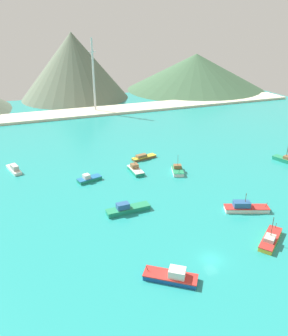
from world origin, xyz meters
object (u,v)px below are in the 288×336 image
Objects in this scene: fishing_boat_4 at (178,170)px; fishing_boat_8 at (127,209)px; fishing_boat_0 at (135,170)px; fishing_boat_5 at (285,159)px; radio_tower at (93,76)px; fishing_boat_9 at (270,239)px; fishing_boat_10 at (14,169)px; fishing_boat_2 at (245,207)px; fishing_boat_3 at (172,276)px; fishing_boat_1 at (89,179)px; fishing_boat_6 at (143,157)px.

fishing_boat_4 is 27.97m from fishing_boat_8.
fishing_boat_0 is 51.21m from fishing_boat_5.
fishing_boat_0 is 82.13m from radio_tower.
fishing_boat_8 is at bearing 137.40° from fishing_boat_9.
fishing_boat_10 is at bearing -122.47° from radio_tower.
fishing_boat_2 is at bearing -60.92° from fishing_boat_0.
fishing_boat_5 is (60.08, 37.74, -0.08)m from fishing_boat_3.
fishing_boat_5 reaches higher than fishing_boat_8.
radio_tower reaches higher than fishing_boat_1.
fishing_boat_4 is (-5.51, 26.94, -0.12)m from fishing_boat_2.
fishing_boat_1 is at bearing 136.67° from fishing_boat_2.
fishing_boat_8 is at bearing -142.79° from fishing_boat_4.
radio_tower is (-44.05, 89.86, 17.96)m from fishing_boat_5.
fishing_boat_2 is at bearing -40.80° from fishing_boat_10.
fishing_boat_2 is (32.84, -30.98, 0.19)m from fishing_boat_1.
fishing_boat_2 is at bearing 76.90° from fishing_boat_9.
fishing_boat_6 is 72.79m from radio_tower.
fishing_boat_0 is at bearing -94.43° from radio_tower.
fishing_boat_6 is at bearing 112.50° from fishing_boat_4.
fishing_boat_3 is 1.32× the size of fishing_boat_4.
fishing_boat_4 reaches higher than fishing_boat_3.
fishing_boat_2 is 1.24× the size of fishing_boat_6.
fishing_boat_2 is 42.97m from fishing_boat_6.
fishing_boat_1 is at bearing 103.56° from fishing_boat_8.
fishing_boat_9 reaches higher than fishing_boat_8.
fishing_boat_9 is at bearing -49.42° from fishing_boat_10.
fishing_boat_4 is 51.66m from fishing_boat_10.
fishing_boat_1 is 23.75m from fishing_boat_6.
fishing_boat_4 is at bearing -22.39° from fishing_boat_0.
fishing_boat_2 reaches higher than fishing_boat_6.
fishing_boat_8 is 0.31× the size of radio_tower.
fishing_boat_3 is (-27.64, -15.69, -0.05)m from fishing_boat_2.
fishing_boat_6 is at bearing -89.91° from radio_tower.
fishing_boat_1 is 0.21× the size of radio_tower.
fishing_boat_2 is 31.78m from fishing_boat_3.
fishing_boat_6 is 0.81× the size of fishing_boat_8.
fishing_boat_6 is 54.86m from fishing_boat_9.
fishing_boat_8 is (-60.22, -12.04, 0.08)m from fishing_boat_5.
fishing_boat_1 is at bearing -176.10° from fishing_boat_0.
fishing_boat_1 is 0.68× the size of fishing_boat_8.
fishing_boat_10 reaches higher than fishing_boat_6.
fishing_boat_0 reaches higher than fishing_boat_1.
fishing_boat_2 reaches higher than fishing_boat_8.
fishing_boat_4 is 15.66m from fishing_boat_6.
fishing_boat_8 is 44.32m from fishing_boat_10.
fishing_boat_8 is at bearing -99.02° from radio_tower.
fishing_boat_3 is 129.84m from radio_tower.
fishing_boat_1 is 52.98m from fishing_boat_9.
fishing_boat_0 is 1.05× the size of fishing_boat_4.
fishing_boat_1 is 0.80× the size of fishing_boat_9.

